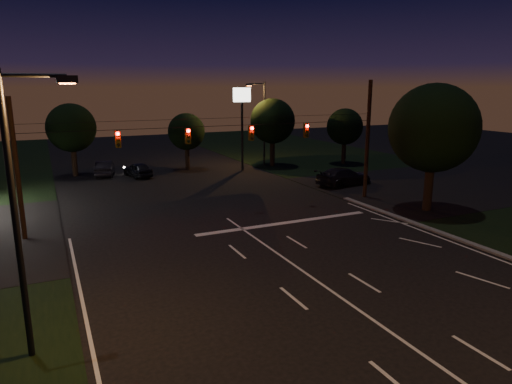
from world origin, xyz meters
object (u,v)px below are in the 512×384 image
tree_right_near (432,129)px  car_oncoming_a (138,170)px  car_oncoming_b (105,168)px  utility_pole_right (364,197)px  car_cross (344,177)px

tree_right_near → car_oncoming_a: tree_right_near is taller
tree_right_near → car_oncoming_b: bearing=129.5°
car_oncoming_a → utility_pole_right: bearing=120.6°
car_oncoming_b → car_cross: car_cross is taller
car_oncoming_a → car_cross: (15.65, -11.71, 0.08)m
utility_pole_right → car_oncoming_a: 21.66m
tree_right_near → car_cross: size_ratio=1.63×
car_oncoming_a → car_cross: 19.54m
utility_pole_right → car_cross: 4.56m
car_oncoming_a → car_oncoming_b: size_ratio=0.93×
tree_right_near → car_cross: (-0.41, 9.18, -4.90)m
car_oncoming_a → car_cross: car_cross is taller
utility_pole_right → car_oncoming_b: (-17.35, 18.10, 0.72)m
utility_pole_right → car_oncoming_a: (-14.53, 16.05, 0.70)m
tree_right_near → car_oncoming_b: (-18.88, 22.93, -4.95)m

